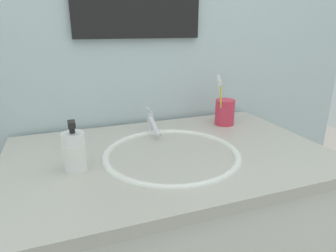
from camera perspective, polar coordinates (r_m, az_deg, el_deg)
name	(u,v)px	position (r m, az deg, el deg)	size (l,w,h in m)	color
tiled_wall_back	(137,41)	(1.27, -6.04, 16.13)	(2.26, 0.04, 2.40)	silver
sink_basin	(171,167)	(0.99, 0.61, -8.05)	(0.45, 0.45, 0.13)	white
faucet	(152,123)	(1.14, -3.19, 0.52)	(0.02, 0.15, 0.09)	silver
toothbrush_cup	(225,112)	(1.27, 11.02, 2.68)	(0.08, 0.08, 0.11)	#D8334C
toothbrush_yellow	(221,100)	(1.22, 10.26, 5.04)	(0.05, 0.05, 0.20)	yellow
toothbrush_white	(220,96)	(1.28, 10.15, 5.83)	(0.03, 0.05, 0.20)	white
soap_dispenser	(74,150)	(0.89, -17.83, -4.57)	(0.07, 0.07, 0.15)	white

